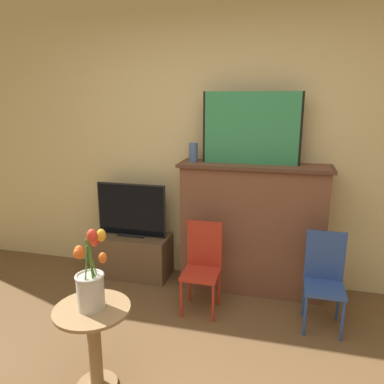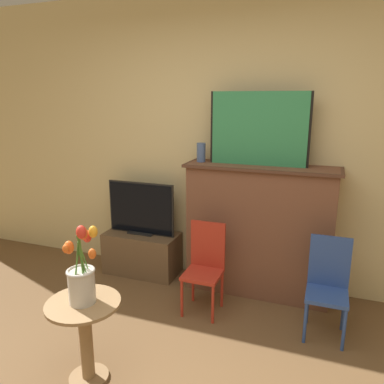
% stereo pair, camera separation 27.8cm
% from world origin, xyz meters
% --- Properties ---
extents(wall_back, '(8.00, 0.06, 2.70)m').
position_xyz_m(wall_back, '(0.00, 2.13, 1.35)').
color(wall_back, beige).
rests_on(wall_back, ground).
extents(fireplace_mantel, '(1.33, 0.39, 1.19)m').
position_xyz_m(fireplace_mantel, '(0.31, 1.92, 0.61)').
color(fireplace_mantel, brown).
rests_on(fireplace_mantel, ground).
extents(painting, '(0.85, 0.03, 0.62)m').
position_xyz_m(painting, '(0.27, 1.93, 1.50)').
color(painting, black).
rests_on(painting, fireplace_mantel).
extents(mantel_candle, '(0.08, 0.08, 0.17)m').
position_xyz_m(mantel_candle, '(-0.25, 1.92, 1.28)').
color(mantel_candle, '#4C6699').
rests_on(mantel_candle, fireplace_mantel).
extents(tv_stand, '(0.75, 0.37, 0.42)m').
position_xyz_m(tv_stand, '(-0.87, 1.90, 0.21)').
color(tv_stand, brown).
rests_on(tv_stand, ground).
extents(tv_monitor, '(0.70, 0.12, 0.53)m').
position_xyz_m(tv_monitor, '(-0.87, 1.90, 0.68)').
color(tv_monitor, black).
rests_on(tv_monitor, tv_stand).
extents(chair_red, '(0.30, 0.30, 0.75)m').
position_xyz_m(chair_red, '(-0.05, 1.47, 0.42)').
color(chair_red, '#B22D1E').
rests_on(chair_red, ground).
extents(chair_blue, '(0.30, 0.30, 0.75)m').
position_xyz_m(chair_blue, '(0.92, 1.47, 0.42)').
color(chair_blue, '#2D4C99').
rests_on(chair_blue, ground).
extents(side_table, '(0.46, 0.46, 0.55)m').
position_xyz_m(side_table, '(-0.48, 0.41, 0.36)').
color(side_table, '#99754C').
rests_on(side_table, ground).
extents(vase_tulips, '(0.20, 0.26, 0.52)m').
position_xyz_m(vase_tulips, '(-0.48, 0.41, 0.72)').
color(vase_tulips, beige).
rests_on(vase_tulips, side_table).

